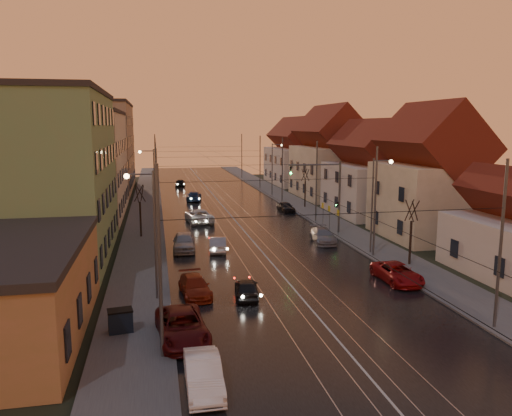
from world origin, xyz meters
TOP-DOWN VIEW (x-y plane):
  - ground at (0.00, 0.00)m, footprint 160.00×160.00m
  - road at (0.00, 40.00)m, footprint 16.00×120.00m
  - sidewalk_left at (-10.00, 40.00)m, footprint 4.00×120.00m
  - sidewalk_right at (10.00, 40.00)m, footprint 4.00×120.00m
  - tram_rail_0 at (-2.20, 40.00)m, footprint 0.06×120.00m
  - tram_rail_1 at (-0.77, 40.00)m, footprint 0.06×120.00m
  - tram_rail_2 at (0.77, 40.00)m, footprint 0.06×120.00m
  - tram_rail_3 at (2.20, 40.00)m, footprint 0.06×120.00m
  - apartment_left_1 at (-17.50, 14.00)m, footprint 10.00×18.00m
  - apartment_left_2 at (-17.50, 34.00)m, footprint 10.00×20.00m
  - apartment_left_3 at (-17.50, 58.00)m, footprint 10.00×24.00m
  - house_right_1 at (17.00, 15.00)m, footprint 8.67×10.20m
  - house_right_2 at (17.00, 28.00)m, footprint 9.18×12.24m
  - house_right_3 at (17.00, 43.00)m, footprint 9.18×14.28m
  - house_right_4 at (17.00, 61.00)m, footprint 9.18×16.32m
  - catenary_pole_l_0 at (-8.60, -6.00)m, footprint 0.16×0.16m
  - catenary_pole_r_0 at (8.60, -6.00)m, footprint 0.16×0.16m
  - catenary_pole_l_1 at (-8.60, 9.00)m, footprint 0.16×0.16m
  - catenary_pole_r_1 at (8.60, 9.00)m, footprint 0.16×0.16m
  - catenary_pole_l_2 at (-8.60, 24.00)m, footprint 0.16×0.16m
  - catenary_pole_r_2 at (8.60, 24.00)m, footprint 0.16×0.16m
  - catenary_pole_l_3 at (-8.60, 39.00)m, footprint 0.16×0.16m
  - catenary_pole_r_3 at (8.60, 39.00)m, footprint 0.16×0.16m
  - catenary_pole_l_4 at (-8.60, 54.00)m, footprint 0.16×0.16m
  - catenary_pole_r_4 at (8.60, 54.00)m, footprint 0.16×0.16m
  - catenary_pole_l_5 at (-8.60, 72.00)m, footprint 0.16×0.16m
  - catenary_pole_r_5 at (8.60, 72.00)m, footprint 0.16×0.16m
  - street_lamp_0 at (-9.10, 2.00)m, footprint 1.75×0.32m
  - street_lamp_1 at (9.10, 10.00)m, footprint 1.75×0.32m
  - street_lamp_2 at (-9.10, 30.00)m, footprint 1.75×0.32m
  - street_lamp_3 at (9.10, 46.00)m, footprint 1.75×0.32m
  - traffic_light_mast at (7.99, 18.00)m, footprint 5.30×0.32m
  - bare_tree_0 at (-10.20, 20.00)m, footprint 1.09×1.09m
  - bare_tree_1 at (10.20, 6.00)m, footprint 1.09×1.09m
  - bare_tree_2 at (10.40, 34.00)m, footprint 1.09×1.09m
  - driving_car_0 at (-3.31, 1.46)m, footprint 1.89×3.73m
  - driving_car_1 at (-3.65, 13.33)m, footprint 1.83×4.11m
  - driving_car_2 at (-4.12, 26.41)m, footprint 3.10×5.73m
  - driving_car_3 at (-3.41, 42.70)m, footprint 2.58×5.05m
  - driving_car_4 at (-4.46, 60.25)m, footprint 2.04×4.15m
  - parked_left_0 at (-7.01, -9.04)m, footprint 1.42×4.06m
  - parked_left_1 at (-7.60, -4.08)m, footprint 2.76×5.31m
  - parked_left_2 at (-6.46, 2.42)m, footprint 2.08×4.33m
  - parked_left_3 at (-6.45, 14.13)m, footprint 2.13×4.73m
  - parked_right_0 at (7.36, 2.45)m, footprint 2.26×4.72m
  - parked_right_1 at (6.20, 14.62)m, footprint 2.33×4.72m
  - parked_right_2 at (7.17, 31.50)m, footprint 1.89×3.75m
  - dumpster at (-10.67, -2.76)m, footprint 1.31×0.97m

SIDE VIEW (x-z plane):
  - ground at x=0.00m, z-range 0.00..0.00m
  - road at x=0.00m, z-range 0.00..0.04m
  - tram_rail_0 at x=-2.20m, z-range 0.04..0.07m
  - tram_rail_1 at x=-0.77m, z-range 0.04..0.07m
  - tram_rail_2 at x=0.77m, z-range 0.04..0.07m
  - tram_rail_3 at x=2.20m, z-range 0.04..0.07m
  - sidewalk_left at x=-10.00m, z-range 0.00..0.15m
  - sidewalk_right at x=10.00m, z-range 0.00..0.15m
  - driving_car_0 at x=-3.31m, z-range 0.00..1.22m
  - parked_left_2 at x=-6.46m, z-range 0.00..1.22m
  - parked_right_2 at x=7.17m, z-range 0.00..1.22m
  - parked_right_0 at x=7.36m, z-range 0.00..1.30m
  - driving_car_1 at x=-3.65m, z-range 0.00..1.31m
  - parked_right_1 at x=6.20m, z-range 0.00..1.32m
  - parked_left_0 at x=-7.01m, z-range 0.00..1.34m
  - driving_car_4 at x=-4.46m, z-range 0.00..1.36m
  - dumpster at x=-10.67m, z-range 0.15..1.25m
  - driving_car_3 at x=-3.41m, z-range 0.00..1.40m
  - parked_left_1 at x=-7.60m, z-range 0.00..1.43m
  - driving_car_2 at x=-4.12m, z-range 0.00..1.52m
  - parked_left_3 at x=-6.45m, z-range 0.00..1.58m
  - bare_tree_0 at x=-10.20m, z-range -0.07..5.04m
  - bare_tree_1 at x=10.20m, z-range -0.07..5.04m
  - bare_tree_2 at x=10.40m, z-range -0.07..5.04m
  - catenary_pole_l_0 at x=-8.60m, z-range 0.00..9.00m
  - catenary_pole_r_0 at x=8.60m, z-range 0.00..9.00m
  - catenary_pole_l_1 at x=-8.60m, z-range 0.00..9.00m
  - catenary_pole_r_1 at x=8.60m, z-range 0.00..9.00m
  - catenary_pole_l_2 at x=-8.60m, z-range 0.00..9.00m
  - catenary_pole_r_2 at x=8.60m, z-range 0.00..9.00m
  - catenary_pole_l_3 at x=-8.60m, z-range 0.00..9.00m
  - catenary_pole_r_3 at x=8.60m, z-range 0.00..9.00m
  - catenary_pole_l_4 at x=-8.60m, z-range 0.00..9.00m
  - catenary_pole_r_4 at x=8.60m, z-range 0.00..9.00m
  - catenary_pole_l_5 at x=-8.60m, z-range 0.00..9.00m
  - catenary_pole_r_5 at x=8.60m, z-range 0.00..9.00m
  - traffic_light_mast at x=7.99m, z-range 1.00..8.20m
  - house_right_2 at x=17.00m, z-range 0.04..9.24m
  - street_lamp_0 at x=-9.10m, z-range 0.89..8.89m
  - street_lamp_1 at x=9.10m, z-range 0.89..8.89m
  - street_lamp_2 at x=-9.10m, z-range 0.89..8.89m
  - street_lamp_3 at x=9.10m, z-range 0.89..8.89m
  - house_right_4 at x=17.00m, z-range 0.05..10.05m
  - house_right_1 at x=17.00m, z-range 0.05..10.85m
  - house_right_3 at x=17.00m, z-range 0.05..11.55m
  - apartment_left_2 at x=-17.50m, z-range 0.00..12.00m
  - apartment_left_1 at x=-17.50m, z-range 0.00..13.00m
  - apartment_left_3 at x=-17.50m, z-range 0.00..14.00m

